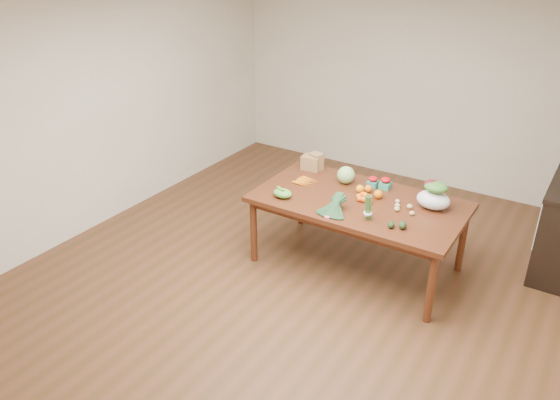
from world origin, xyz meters
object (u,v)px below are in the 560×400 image
Objects in this scene: asparagus_bundle at (368,207)px; kale_bunch at (332,206)px; mandarin_cluster at (365,196)px; paper_bag at (312,161)px; dining_table at (357,233)px; salad_bag at (434,197)px; cabbage at (346,175)px.

kale_bunch is at bearing -166.51° from asparagus_bundle.
kale_bunch is at bearing -108.35° from mandarin_cluster.
kale_bunch is at bearing -50.00° from paper_bag.
asparagus_bundle is at bearing 13.49° from kale_bunch.
kale_bunch is (-0.09, -0.40, 0.45)m from dining_table.
asparagus_bundle is (0.32, 0.08, 0.05)m from kale_bunch.
mandarin_cluster is 0.64m from salad_bag.
paper_bag is 1.43m from salad_bag.
kale_bunch is 0.33m from asparagus_bundle.
salad_bag is (0.42, 0.53, -0.00)m from asparagus_bundle.
mandarin_cluster is at bearing 71.48° from kale_bunch.
mandarin_cluster is (0.82, -0.39, -0.05)m from paper_bag.
paper_bag is 1.05m from kale_bunch.
dining_table is 0.42m from mandarin_cluster.
paper_bag is at bearing 165.60° from cabbage.
asparagus_bundle is at bearing -128.40° from salad_bag.
cabbage is 0.44m from mandarin_cluster.
asparagus_bundle is 0.80× the size of salad_bag.
dining_table is at bearing 125.53° from asparagus_bundle.
kale_bunch is at bearing -102.07° from dining_table.
cabbage is at bearing 135.30° from dining_table.
paper_bag reaches higher than dining_table.
paper_bag is at bearing 143.62° from asparagus_bundle.
asparagus_bundle is (1.00, -0.73, 0.03)m from paper_bag.
salad_bag is (0.74, 0.61, 0.04)m from kale_bunch.
mandarin_cluster is at bearing -38.73° from cabbage.
cabbage is (-0.29, 0.28, 0.47)m from dining_table.
kale_bunch is 0.96m from salad_bag.
mandarin_cluster is (0.05, 0.01, 0.42)m from dining_table.
asparagus_bundle is (0.23, -0.33, 0.50)m from dining_table.
paper_bag is at bearing 151.92° from dining_table.
cabbage reaches higher than mandarin_cluster.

